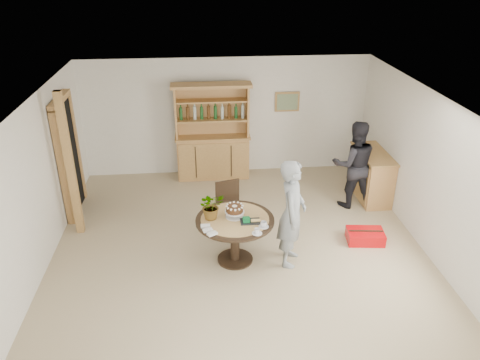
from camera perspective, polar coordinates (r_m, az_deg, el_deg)
name	(u,v)px	position (r m, az deg, el deg)	size (l,w,h in m)	color
ground	(241,263)	(7.43, 0.18, -10.12)	(7.00, 7.00, 0.00)	#C2B185
room_shell	(242,161)	(6.57, 0.21, 2.28)	(6.04, 7.04, 2.52)	white
doorway	(68,155)	(8.94, -20.21, 2.83)	(0.13, 1.10, 2.18)	black
pine_post	(70,166)	(8.11, -20.02, 1.63)	(0.12, 0.12, 2.50)	tan
hutch	(213,146)	(9.94, -3.33, 4.12)	(1.62, 0.54, 2.04)	tan
sideboard	(371,175)	(9.48, 15.70, 0.61)	(0.54, 1.26, 0.94)	tan
dining_table	(235,227)	(7.18, -0.62, -5.78)	(1.20, 1.20, 0.76)	black
dining_chair	(230,205)	(7.92, -1.26, -3.07)	(0.52, 0.52, 0.95)	black
birthday_cake	(235,210)	(7.08, -0.66, -3.64)	(0.30, 0.30, 0.20)	white
flower_vase	(211,206)	(7.02, -3.52, -3.15)	(0.38, 0.33, 0.42)	#3F7233
gift_tray	(250,220)	(6.99, 1.22, -4.96)	(0.30, 0.20, 0.08)	black
coffee_cup_a	(264,225)	(6.88, 2.91, -5.45)	(0.15, 0.15, 0.09)	silver
coffee_cup_b	(257,231)	(6.72, 2.09, -6.29)	(0.15, 0.15, 0.08)	silver
napkins	(208,230)	(6.80, -3.87, -6.09)	(0.24, 0.33, 0.03)	white
teen_boy	(292,213)	(7.07, 6.34, -4.07)	(0.63, 0.41, 1.72)	gray
adult_person	(354,164)	(8.93, 13.71, 1.85)	(0.82, 0.64, 1.68)	black
red_suitcase	(365,236)	(8.17, 15.01, -6.64)	(0.64, 0.47, 0.21)	red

